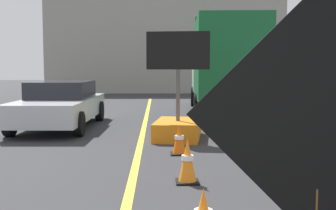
{
  "coord_description": "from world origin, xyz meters",
  "views": [
    {
      "loc": [
        0.4,
        -0.01,
        1.81
      ],
      "look_at": [
        0.56,
        6.08,
        1.26
      ],
      "focal_mm": 44.94,
      "sensor_mm": 36.0,
      "label": 1
    }
  ],
  "objects_px": {
    "traffic_cone_mid_lane": "(187,161)",
    "box_truck": "(225,65)",
    "roadwork_sign": "(318,122)",
    "traffic_cone_far_lane": "(179,140)",
    "pickup_car": "(61,104)",
    "highway_guide_sign": "(227,40)",
    "arrow_board_trailer": "(178,120)"
  },
  "relations": [
    {
      "from": "arrow_board_trailer",
      "to": "pickup_car",
      "type": "bearing_deg",
      "value": 149.05
    },
    {
      "from": "highway_guide_sign",
      "to": "traffic_cone_far_lane",
      "type": "distance_m",
      "value": 17.1
    },
    {
      "from": "pickup_car",
      "to": "traffic_cone_far_lane",
      "type": "distance_m",
      "value": 5.29
    },
    {
      "from": "roadwork_sign",
      "to": "traffic_cone_mid_lane",
      "type": "height_order",
      "value": "roadwork_sign"
    },
    {
      "from": "roadwork_sign",
      "to": "arrow_board_trailer",
      "type": "bearing_deg",
      "value": 93.37
    },
    {
      "from": "highway_guide_sign",
      "to": "pickup_car",
      "type": "bearing_deg",
      "value": -119.82
    },
    {
      "from": "highway_guide_sign",
      "to": "traffic_cone_far_lane",
      "type": "bearing_deg",
      "value": -102.74
    },
    {
      "from": "box_truck",
      "to": "traffic_cone_mid_lane",
      "type": "relative_size",
      "value": 11.44
    },
    {
      "from": "traffic_cone_mid_lane",
      "to": "traffic_cone_far_lane",
      "type": "distance_m",
      "value": 2.15
    },
    {
      "from": "traffic_cone_far_lane",
      "to": "pickup_car",
      "type": "bearing_deg",
      "value": 129.68
    },
    {
      "from": "box_truck",
      "to": "traffic_cone_far_lane",
      "type": "distance_m",
      "value": 8.34
    },
    {
      "from": "roadwork_sign",
      "to": "pickup_car",
      "type": "relative_size",
      "value": 0.47
    },
    {
      "from": "roadwork_sign",
      "to": "pickup_car",
      "type": "xyz_separation_m",
      "value": [
        -3.91,
        10.11,
        -0.77
      ]
    },
    {
      "from": "arrow_board_trailer",
      "to": "traffic_cone_far_lane",
      "type": "distance_m",
      "value": 2.01
    },
    {
      "from": "arrow_board_trailer",
      "to": "traffic_cone_mid_lane",
      "type": "xyz_separation_m",
      "value": [
        -0.05,
        -4.15,
        -0.14
      ]
    },
    {
      "from": "box_truck",
      "to": "highway_guide_sign",
      "type": "height_order",
      "value": "highway_guide_sign"
    },
    {
      "from": "roadwork_sign",
      "to": "highway_guide_sign",
      "type": "xyz_separation_m",
      "value": [
        3.17,
        22.45,
        1.95
      ]
    },
    {
      "from": "pickup_car",
      "to": "arrow_board_trailer",
      "type": "bearing_deg",
      "value": -30.95
    },
    {
      "from": "arrow_board_trailer",
      "to": "box_truck",
      "type": "relative_size",
      "value": 0.34
    },
    {
      "from": "arrow_board_trailer",
      "to": "traffic_cone_far_lane",
      "type": "relative_size",
      "value": 4.3
    },
    {
      "from": "arrow_board_trailer",
      "to": "roadwork_sign",
      "type": "bearing_deg",
      "value": -86.63
    },
    {
      "from": "roadwork_sign",
      "to": "box_truck",
      "type": "distance_m",
      "value": 14.04
    },
    {
      "from": "roadwork_sign",
      "to": "traffic_cone_far_lane",
      "type": "relative_size",
      "value": 3.72
    },
    {
      "from": "arrow_board_trailer",
      "to": "highway_guide_sign",
      "type": "xyz_separation_m",
      "value": [
        3.64,
        14.4,
        2.94
      ]
    },
    {
      "from": "highway_guide_sign",
      "to": "arrow_board_trailer",
      "type": "bearing_deg",
      "value": -104.18
    },
    {
      "from": "highway_guide_sign",
      "to": "traffic_cone_mid_lane",
      "type": "bearing_deg",
      "value": -101.25
    },
    {
      "from": "traffic_cone_far_lane",
      "to": "highway_guide_sign",
      "type": "bearing_deg",
      "value": 77.26
    },
    {
      "from": "traffic_cone_far_lane",
      "to": "roadwork_sign",
      "type": "bearing_deg",
      "value": -84.87
    },
    {
      "from": "arrow_board_trailer",
      "to": "traffic_cone_far_lane",
      "type": "bearing_deg",
      "value": -91.99
    },
    {
      "from": "roadwork_sign",
      "to": "arrow_board_trailer",
      "type": "xyz_separation_m",
      "value": [
        -0.47,
        8.05,
        -0.99
      ]
    },
    {
      "from": "box_truck",
      "to": "traffic_cone_mid_lane",
      "type": "xyz_separation_m",
      "value": [
        -2.18,
        -10.03,
        -1.55
      ]
    },
    {
      "from": "traffic_cone_mid_lane",
      "to": "box_truck",
      "type": "bearing_deg",
      "value": 77.72
    }
  ]
}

